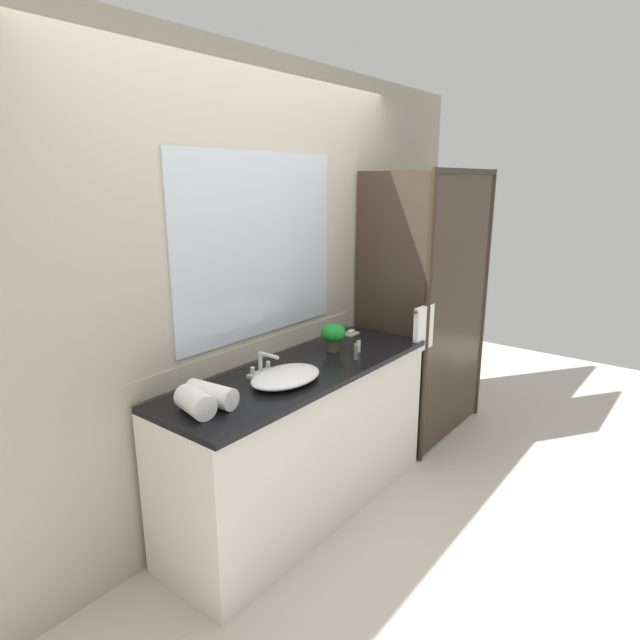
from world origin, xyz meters
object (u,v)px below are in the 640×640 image
sink_basin (286,376)px  amenity_bottle_body_wash (359,345)px  potted_plant (333,335)px  soap_dish (351,332)px  amenity_bottle_lotion (336,332)px  amenity_bottle_conditioner (356,352)px  rolled_towel_near_edge (195,402)px  faucet (262,367)px  rolled_towel_middle (211,395)px

sink_basin → amenity_bottle_body_wash: 0.65m
potted_plant → soap_dish: size_ratio=1.71×
potted_plant → soap_dish: 0.39m
amenity_bottle_lotion → amenity_bottle_conditioner: bearing=-128.9°
amenity_bottle_conditioner → rolled_towel_near_edge: rolled_towel_near_edge is taller
sink_basin → faucet: bearing=90.0°
amenity_bottle_conditioner → faucet: bearing=153.9°
rolled_towel_near_edge → rolled_towel_middle: rolled_towel_near_edge is taller
rolled_towel_middle → amenity_bottle_conditioner: bearing=-9.7°
amenity_bottle_lotion → potted_plant: bearing=-147.9°
soap_dish → amenity_bottle_lotion: amenity_bottle_lotion is taller
sink_basin → amenity_bottle_body_wash: size_ratio=4.69×
potted_plant → rolled_towel_middle: potted_plant is taller
amenity_bottle_conditioner → amenity_bottle_lotion: size_ratio=1.03×
potted_plant → amenity_bottle_lotion: bearing=32.1°
potted_plant → amenity_bottle_body_wash: (0.08, -0.14, -0.06)m
faucet → amenity_bottle_conditioner: 0.58m
soap_dish → amenity_bottle_body_wash: (-0.29, -0.25, 0.03)m
sink_basin → amenity_bottle_lotion: 0.85m
sink_basin → rolled_towel_near_edge: rolled_towel_near_edge is taller
soap_dish → faucet: bearing=-176.0°
sink_basin → amenity_bottle_lotion: (0.80, 0.26, 0.01)m
soap_dish → amenity_bottle_conditioner: bearing=-142.2°
amenity_bottle_body_wash → rolled_towel_middle: (-1.09, 0.10, 0.01)m
faucet → rolled_towel_near_edge: (-0.54, -0.11, 0.01)m
sink_basin → soap_dish: 0.97m
amenity_bottle_lotion → rolled_towel_near_edge: bearing=-171.5°
sink_basin → faucet: (0.00, 0.17, 0.01)m
faucet → amenity_bottle_conditioner: faucet is taller
sink_basin → soap_dish: size_ratio=4.27×
sink_basin → soap_dish: bearing=14.2°
potted_plant → rolled_towel_near_edge: potted_plant is taller
amenity_bottle_body_wash → faucet: bearing=163.9°
amenity_bottle_conditioner → rolled_towel_middle: size_ratio=0.40×
potted_plant → rolled_towel_middle: (-1.01, -0.04, -0.05)m
potted_plant → rolled_towel_middle: 1.01m
amenity_bottle_body_wash → rolled_towel_middle: 1.09m
sink_basin → soap_dish: sink_basin is taller
soap_dish → rolled_towel_near_edge: 1.49m
amenity_bottle_conditioner → amenity_bottle_lotion: bearing=51.1°
soap_dish → amenity_bottle_body_wash: amenity_bottle_body_wash is taller
amenity_bottle_conditioner → amenity_bottle_lotion: amenity_bottle_conditioner is taller
amenity_bottle_lotion → rolled_towel_near_edge: size_ratio=0.48×
soap_dish → sink_basin: bearing=-165.8°
faucet → amenity_bottle_body_wash: faucet is taller
sink_basin → amenity_bottle_body_wash: bearing=-1.4°
faucet → amenity_bottle_body_wash: (0.65, -0.19, -0.00)m
soap_dish → amenity_bottle_body_wash: bearing=-138.4°
potted_plant → amenity_bottle_body_wash: 0.17m
sink_basin → amenity_bottle_body_wash: amenity_bottle_body_wash is taller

